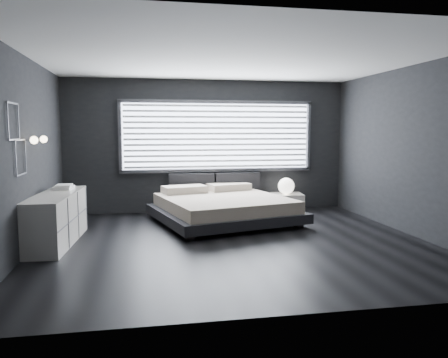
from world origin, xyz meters
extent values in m
plane|color=black|center=(0.00, 0.00, 0.00)|extent=(6.00, 6.00, 0.00)
plane|color=silver|center=(0.00, 0.00, 2.80)|extent=(6.00, 6.00, 0.00)
cube|color=black|center=(0.00, 2.75, 1.40)|extent=(6.00, 0.04, 2.80)
cube|color=black|center=(0.00, -2.75, 1.40)|extent=(6.00, 0.04, 2.80)
cube|color=black|center=(-3.00, 0.00, 1.40)|extent=(0.04, 5.50, 2.80)
cube|color=black|center=(3.00, 0.00, 1.40)|extent=(0.04, 5.50, 2.80)
cube|color=white|center=(0.20, 2.73, 1.61)|extent=(4.00, 0.02, 1.38)
cube|color=#47474C|center=(-1.84, 2.70, 1.61)|extent=(0.06, 0.08, 1.48)
cube|color=#47474C|center=(2.24, 2.70, 1.61)|extent=(0.06, 0.08, 1.48)
cube|color=#47474C|center=(0.20, 2.70, 2.34)|extent=(4.14, 0.08, 0.06)
cube|color=#47474C|center=(0.20, 2.70, 0.88)|extent=(4.14, 0.08, 0.06)
cube|color=silver|center=(0.20, 2.67, 1.61)|extent=(3.94, 0.03, 1.32)
cube|color=black|center=(-0.38, 2.64, 0.57)|extent=(0.96, 0.16, 0.52)
cube|color=black|center=(0.62, 2.64, 0.57)|extent=(0.96, 0.16, 0.52)
cylinder|color=silver|center=(-2.95, 0.05, 1.60)|extent=(0.10, 0.02, 0.02)
sphere|color=#FFE5B7|center=(-2.88, 0.05, 1.60)|extent=(0.11, 0.11, 0.11)
cylinder|color=silver|center=(-2.95, 0.65, 1.60)|extent=(0.10, 0.02, 0.02)
sphere|color=#FFE5B7|center=(-2.88, 0.65, 1.60)|extent=(0.11, 0.11, 0.11)
cube|color=#47474C|center=(-2.98, -0.55, 2.08)|extent=(0.01, 0.46, 0.02)
cube|color=#47474C|center=(-2.98, -0.55, 1.62)|extent=(0.01, 0.46, 0.02)
cube|color=#47474C|center=(-2.98, -0.32, 1.85)|extent=(0.01, 0.02, 0.46)
cube|color=#47474C|center=(-2.98, -0.78, 1.85)|extent=(0.01, 0.02, 0.46)
cube|color=#47474C|center=(-2.98, -0.30, 1.61)|extent=(0.01, 0.46, 0.02)
cube|color=#47474C|center=(-2.98, -0.30, 1.15)|extent=(0.01, 0.46, 0.02)
cube|color=#47474C|center=(-2.98, -0.07, 1.38)|extent=(0.01, 0.02, 0.46)
cube|color=#47474C|center=(-2.98, -0.53, 1.38)|extent=(0.01, 0.02, 0.46)
cube|color=black|center=(-0.66, 0.31, 0.04)|extent=(0.16, 0.16, 0.09)
cube|color=black|center=(1.36, 0.83, 0.04)|extent=(0.16, 0.16, 0.09)
cube|color=black|center=(-1.12, 2.12, 0.04)|extent=(0.16, 0.16, 0.09)
cube|color=black|center=(0.90, 2.64, 0.04)|extent=(0.16, 0.16, 0.09)
cube|color=black|center=(0.12, 1.47, 0.18)|extent=(2.91, 2.83, 0.18)
cube|color=#B4A48E|center=(0.12, 1.47, 0.37)|extent=(2.62, 2.62, 0.22)
cube|color=#BCAF9F|center=(-0.57, 2.18, 0.55)|extent=(0.94, 0.66, 0.14)
cube|color=#BCAF9F|center=(0.39, 2.43, 0.55)|extent=(0.94, 0.66, 0.14)
cube|color=silver|center=(1.67, 2.40, 0.19)|extent=(0.70, 0.60, 0.38)
sphere|color=white|center=(1.63, 2.36, 0.55)|extent=(0.35, 0.35, 0.35)
cube|color=silver|center=(-2.70, 0.44, 0.39)|extent=(0.67, 1.96, 0.77)
cube|color=#47474C|center=(-2.43, 0.42, 0.39)|extent=(0.14, 1.90, 0.75)
cube|color=silver|center=(-2.68, 1.00, 0.79)|extent=(0.32, 0.39, 0.04)
cube|color=silver|center=(-2.67, 0.98, 0.83)|extent=(0.24, 0.32, 0.03)
camera|label=1|loc=(-1.34, -6.52, 1.74)|focal=35.00mm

